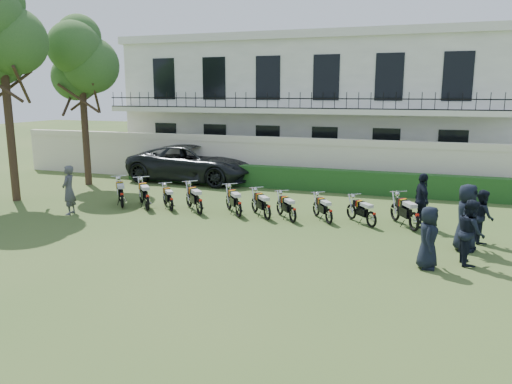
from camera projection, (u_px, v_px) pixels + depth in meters
The scene contains 24 objects.
ground at pixel (217, 227), 16.64m from camera, with size 100.00×100.00×0.00m, color #365421.
perimeter_wall at pixel (284, 161), 23.81m from camera, with size 30.00×0.35×2.30m.
hedge at pixel (300, 179), 22.87m from camera, with size 18.00×0.60×1.00m, color #1E4819.
building at pixel (314, 104), 28.81m from camera, with size 20.40×9.60×7.40m.
tree_west_mid at pixel (1, 33), 19.33m from camera, with size 3.40×3.20×8.82m.
tree_west_near at pixel (81, 59), 23.02m from camera, with size 3.40×3.20×7.90m.
motorcycle_0 at pixel (122, 196), 19.14m from camera, with size 1.30×1.59×1.07m.
motorcycle_1 at pixel (147, 198), 18.69m from camera, with size 1.41×1.61×1.11m.
motorcycle_2 at pixel (171, 201), 18.61m from camera, with size 1.17×1.34×0.93m.
motorcycle_3 at pixel (199, 202), 18.07m from camera, with size 1.40×1.49×1.06m.
motorcycle_4 at pixel (239, 205), 17.71m from camera, with size 1.23×1.55×1.03m.
motorcycle_5 at pixel (267, 208), 17.33m from camera, with size 1.23×1.43×0.98m.
motorcycle_6 at pixel (293, 211), 17.01m from camera, with size 1.14×1.39×0.93m.
motorcycle_7 at pixel (329, 212), 16.84m from camera, with size 1.02×1.43×0.92m.
motorcycle_8 at pixel (372, 215), 16.40m from camera, with size 1.22×1.33×0.94m.
motorcycle_9 at pixel (414, 217), 15.93m from camera, with size 1.07×1.77×1.08m.
suv at pixel (194, 163), 24.94m from camera, with size 3.02×6.54×1.82m, color black.
inspector at pixel (69, 190), 18.17m from camera, with size 0.66×0.43×1.81m, color #525257.
officer_0 at pixel (428, 238), 12.61m from camera, with size 0.79×0.51×1.62m, color black.
officer_1 at pixel (471, 232), 12.91m from camera, with size 0.84×0.65×1.72m, color black.
officer_2 at pixel (470, 219), 14.01m from camera, with size 1.06×0.44×1.81m, color black.
officer_3 at pixel (466, 217), 14.04m from camera, with size 0.93×0.61×1.91m, color black.
officer_4 at pixel (482, 216), 14.79m from camera, with size 0.78×0.60×1.60m, color black.
officer_5 at pixel (422, 201), 16.37m from camera, with size 1.07×0.45×1.83m, color black.
Camera 1 is at (6.58, -14.73, 4.44)m, focal length 35.00 mm.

